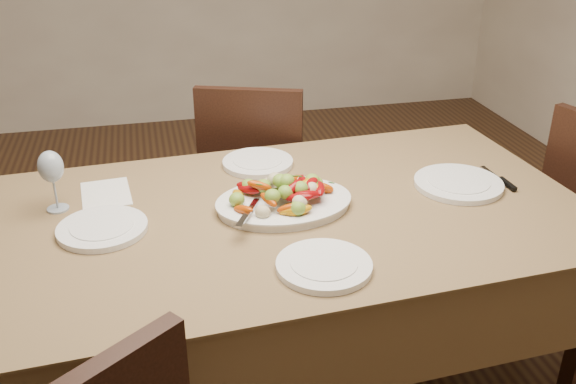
{
  "coord_description": "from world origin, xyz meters",
  "views": [
    {
      "loc": [
        -0.17,
        -1.71,
        1.68
      ],
      "look_at": [
        0.22,
        -0.02,
        0.82
      ],
      "focal_mm": 40.0,
      "sensor_mm": 36.0,
      "label": 1
    }
  ],
  "objects_px": {
    "plate_right": "(458,184)",
    "plate_near": "(324,266)",
    "dining_table": "(288,311)",
    "plate_far": "(258,163)",
    "plate_left": "(102,229)",
    "chair_far": "(258,180)",
    "wine_glass": "(53,179)",
    "serving_platter": "(284,204)"
  },
  "relations": [
    {
      "from": "plate_right",
      "to": "plate_near",
      "type": "bearing_deg",
      "value": -146.38
    },
    {
      "from": "plate_far",
      "to": "plate_near",
      "type": "xyz_separation_m",
      "value": [
        0.04,
        -0.69,
        0.0
      ]
    },
    {
      "from": "dining_table",
      "to": "wine_glass",
      "type": "xyz_separation_m",
      "value": [
        -0.69,
        0.16,
        0.48
      ]
    },
    {
      "from": "plate_right",
      "to": "plate_near",
      "type": "relative_size",
      "value": 1.15
    },
    {
      "from": "serving_platter",
      "to": "plate_far",
      "type": "xyz_separation_m",
      "value": [
        -0.02,
        0.34,
        -0.0
      ]
    },
    {
      "from": "chair_far",
      "to": "plate_right",
      "type": "distance_m",
      "value": 0.99
    },
    {
      "from": "dining_table",
      "to": "plate_far",
      "type": "relative_size",
      "value": 7.41
    },
    {
      "from": "dining_table",
      "to": "plate_left",
      "type": "height_order",
      "value": "plate_left"
    },
    {
      "from": "chair_far",
      "to": "plate_left",
      "type": "height_order",
      "value": "chair_far"
    },
    {
      "from": "plate_right",
      "to": "plate_far",
      "type": "xyz_separation_m",
      "value": [
        -0.61,
        0.32,
        0.0
      ]
    },
    {
      "from": "plate_left",
      "to": "plate_near",
      "type": "height_order",
      "value": "same"
    },
    {
      "from": "plate_far",
      "to": "wine_glass",
      "type": "distance_m",
      "value": 0.69
    },
    {
      "from": "serving_platter",
      "to": "wine_glass",
      "type": "relative_size",
      "value": 2.0
    },
    {
      "from": "chair_far",
      "to": "plate_left",
      "type": "relative_size",
      "value": 3.69
    },
    {
      "from": "wine_glass",
      "to": "plate_left",
      "type": "bearing_deg",
      "value": -51.08
    },
    {
      "from": "dining_table",
      "to": "plate_left",
      "type": "relative_size",
      "value": 7.15
    },
    {
      "from": "plate_left",
      "to": "wine_glass",
      "type": "xyz_separation_m",
      "value": [
        -0.14,
        0.17,
        0.09
      ]
    },
    {
      "from": "chair_far",
      "to": "plate_near",
      "type": "height_order",
      "value": "chair_far"
    },
    {
      "from": "plate_right",
      "to": "dining_table",
      "type": "bearing_deg",
      "value": -176.32
    },
    {
      "from": "wine_glass",
      "to": "serving_platter",
      "type": "bearing_deg",
      "value": -12.09
    },
    {
      "from": "plate_far",
      "to": "plate_near",
      "type": "distance_m",
      "value": 0.7
    },
    {
      "from": "serving_platter",
      "to": "plate_left",
      "type": "relative_size",
      "value": 1.59
    },
    {
      "from": "chair_far",
      "to": "serving_platter",
      "type": "relative_size",
      "value": 2.32
    },
    {
      "from": "serving_platter",
      "to": "plate_far",
      "type": "distance_m",
      "value": 0.34
    },
    {
      "from": "plate_left",
      "to": "plate_far",
      "type": "xyz_separation_m",
      "value": [
        0.52,
        0.36,
        0.0
      ]
    },
    {
      "from": "plate_right",
      "to": "chair_far",
      "type": "bearing_deg",
      "value": 123.95
    },
    {
      "from": "chair_far",
      "to": "plate_near",
      "type": "distance_m",
      "value": 1.2
    },
    {
      "from": "chair_far",
      "to": "plate_near",
      "type": "xyz_separation_m",
      "value": [
        -0.04,
        -1.16,
        0.29
      ]
    },
    {
      "from": "chair_far",
      "to": "plate_far",
      "type": "distance_m",
      "value": 0.56
    },
    {
      "from": "chair_far",
      "to": "wine_glass",
      "type": "height_order",
      "value": "wine_glass"
    },
    {
      "from": "chair_far",
      "to": "serving_platter",
      "type": "height_order",
      "value": "chair_far"
    },
    {
      "from": "dining_table",
      "to": "plate_far",
      "type": "xyz_separation_m",
      "value": [
        -0.03,
        0.35,
        0.39
      ]
    },
    {
      "from": "serving_platter",
      "to": "plate_right",
      "type": "relative_size",
      "value": 1.42
    },
    {
      "from": "plate_far",
      "to": "wine_glass",
      "type": "height_order",
      "value": "wine_glass"
    },
    {
      "from": "dining_table",
      "to": "wine_glass",
      "type": "bearing_deg",
      "value": 166.65
    },
    {
      "from": "dining_table",
      "to": "plate_right",
      "type": "height_order",
      "value": "plate_right"
    },
    {
      "from": "dining_table",
      "to": "wine_glass",
      "type": "relative_size",
      "value": 8.98
    },
    {
      "from": "chair_far",
      "to": "plate_right",
      "type": "relative_size",
      "value": 3.29
    },
    {
      "from": "plate_right",
      "to": "serving_platter",
      "type": "bearing_deg",
      "value": -178.09
    },
    {
      "from": "plate_near",
      "to": "wine_glass",
      "type": "bearing_deg",
      "value": 144.48
    },
    {
      "from": "plate_right",
      "to": "plate_far",
      "type": "height_order",
      "value": "same"
    },
    {
      "from": "dining_table",
      "to": "chair_far",
      "type": "xyz_separation_m",
      "value": [
        0.06,
        0.82,
        0.1
      ]
    }
  ]
}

